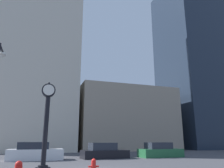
{
  "coord_description": "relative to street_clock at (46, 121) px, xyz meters",
  "views": [
    {
      "loc": [
        -2.74,
        -11.24,
        1.55
      ],
      "look_at": [
        4.59,
        10.8,
        7.54
      ],
      "focal_mm": 35.0,
      "sensor_mm": 36.0,
      "label": 1
    }
  ],
  "objects": [
    {
      "name": "car_white",
      "position": [
        -0.5,
        6.17,
        -2.05
      ],
      "size": [
        4.28,
        1.83,
        1.4
      ],
      "rotation": [
        0.0,
        0.0,
        -0.01
      ],
      "color": "silver",
      "rests_on": "ground_plane"
    },
    {
      "name": "car_black",
      "position": [
        5.27,
        6.12,
        -2.09
      ],
      "size": [
        4.14,
        2.08,
        1.33
      ],
      "rotation": [
        0.0,
        0.0,
        0.05
      ],
      "color": "black",
      "rests_on": "ground_plane"
    },
    {
      "name": "fire_hydrant_far",
      "position": [
        2.37,
        -1.92,
        -2.31
      ],
      "size": [
        0.53,
        0.23,
        0.66
      ],
      "color": "red",
      "rests_on": "ground_plane"
    },
    {
      "name": "building_tall_tower",
      "position": [
        -1.28,
        22.06,
        14.76
      ],
      "size": [
        11.88,
        12.0,
        34.81
      ],
      "color": "beige",
      "rests_on": "ground_plane"
    },
    {
      "name": "street_clock",
      "position": [
        0.0,
        0.0,
        0.0
      ],
      "size": [
        0.81,
        0.81,
        4.92
      ],
      "color": "black",
      "rests_on": "ground_plane"
    },
    {
      "name": "building_glass_modern",
      "position": [
        30.29,
        22.06,
        14.39
      ],
      "size": [
        13.99,
        12.0,
        34.07
      ],
      "color": "#1E2838",
      "rests_on": "ground_plane"
    },
    {
      "name": "building_storefront_row",
      "position": [
        13.08,
        22.06,
        2.26
      ],
      "size": [
        15.54,
        12.0,
        9.8
      ],
      "color": "gray",
      "rests_on": "ground_plane"
    },
    {
      "name": "car_green",
      "position": [
        10.68,
        5.8,
        -2.08
      ],
      "size": [
        4.18,
        1.87,
        1.35
      ],
      "rotation": [
        0.0,
        0.0,
        0.04
      ],
      "color": "#236038",
      "rests_on": "ground_plane"
    }
  ]
}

